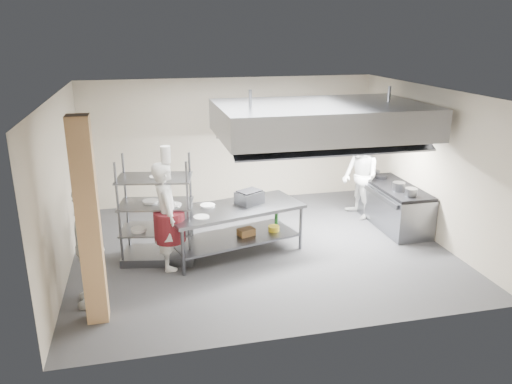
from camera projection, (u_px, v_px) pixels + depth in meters
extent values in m
plane|color=#2D2D2F|center=(260.00, 248.00, 9.72)|extent=(7.00, 7.00, 0.00)
plane|color=silver|center=(261.00, 92.00, 8.80)|extent=(7.00, 7.00, 0.00)
plane|color=#BAAB93|center=(231.00, 141.00, 12.04)|extent=(7.00, 0.00, 7.00)
plane|color=#BAAB93|center=(61.00, 186.00, 8.51)|extent=(0.00, 6.00, 6.00)
plane|color=#BAAB93|center=(430.00, 163.00, 10.02)|extent=(0.00, 6.00, 6.00)
cube|color=tan|center=(89.00, 223.00, 6.87)|extent=(0.30, 0.30, 3.00)
cube|color=gray|center=(321.00, 119.00, 9.63)|extent=(4.00, 2.50, 0.60)
cube|color=white|center=(276.00, 138.00, 9.54)|extent=(1.60, 0.12, 0.04)
cube|color=white|center=(363.00, 134.00, 9.93)|extent=(1.60, 0.12, 0.04)
cube|color=gray|center=(304.00, 139.00, 12.28)|extent=(1.50, 0.28, 0.04)
cube|color=gray|center=(234.00, 209.00, 9.27)|extent=(2.73, 1.68, 0.06)
cube|color=slate|center=(235.00, 237.00, 9.45)|extent=(2.51, 1.52, 0.04)
cube|color=slate|center=(394.00, 207.00, 10.72)|extent=(0.80, 2.00, 0.84)
cube|color=black|center=(396.00, 187.00, 10.58)|extent=(0.78, 1.96, 0.06)
imported|color=silver|center=(167.00, 216.00, 8.66)|extent=(0.51, 0.74, 1.94)
imported|color=silver|center=(360.00, 177.00, 11.06)|extent=(0.81, 0.98, 1.88)
imported|color=silver|center=(88.00, 245.00, 7.49)|extent=(0.49, 1.13, 1.92)
cube|color=slate|center=(249.00, 197.00, 9.44)|extent=(0.59, 0.55, 0.23)
cube|color=brown|center=(246.00, 232.00, 9.48)|extent=(0.36, 0.30, 0.13)
cylinder|color=slate|center=(399.00, 186.00, 10.23)|extent=(0.25, 0.25, 0.17)
cylinder|color=white|center=(158.00, 228.00, 9.06)|extent=(0.28, 0.28, 0.05)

